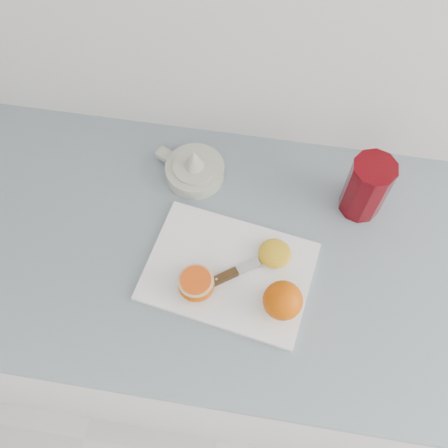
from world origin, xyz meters
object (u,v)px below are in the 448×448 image
(citrus_juicer, at_px, (194,169))
(red_tumbler, at_px, (366,189))
(half_orange, at_px, (196,284))
(counter, at_px, (249,318))
(cutting_board, at_px, (229,271))

(citrus_juicer, height_order, red_tumbler, red_tumbler)
(half_orange, relative_size, citrus_juicer, 0.44)
(half_orange, bearing_deg, counter, 43.38)
(counter, distance_m, half_orange, 0.50)
(counter, distance_m, citrus_juicer, 0.53)
(cutting_board, bearing_deg, citrus_juicer, 116.85)
(counter, distance_m, cutting_board, 0.46)
(red_tumbler, bearing_deg, cutting_board, -141.74)
(counter, height_order, red_tumbler, red_tumbler)
(counter, height_order, cutting_board, cutting_board)
(counter, relative_size, citrus_juicer, 14.90)
(counter, height_order, half_orange, half_orange)
(counter, distance_m, red_tumbler, 0.57)
(half_orange, xyz_separation_m, citrus_juicer, (-0.06, 0.27, -0.01))
(citrus_juicer, distance_m, red_tumbler, 0.37)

